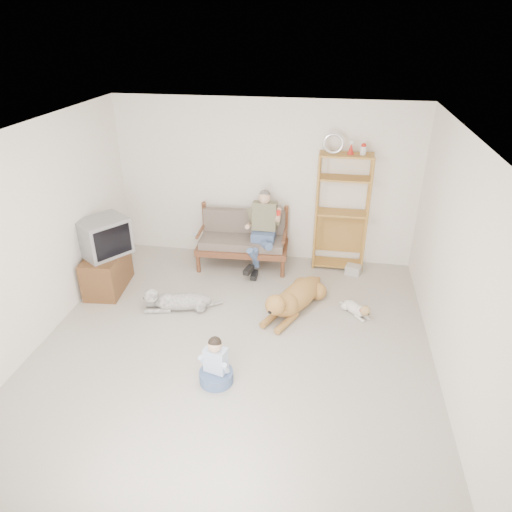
% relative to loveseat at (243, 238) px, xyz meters
% --- Properties ---
extents(floor, '(5.50, 5.50, 0.00)m').
position_rel_loveseat_xyz_m(floor, '(0.30, -2.35, -0.49)').
color(floor, beige).
rests_on(floor, ground).
extents(ceiling, '(5.50, 5.50, 0.00)m').
position_rel_loveseat_xyz_m(ceiling, '(0.30, -2.35, 2.21)').
color(ceiling, silver).
rests_on(ceiling, ground).
extents(wall_back, '(5.00, 0.00, 5.00)m').
position_rel_loveseat_xyz_m(wall_back, '(0.30, 0.40, 0.86)').
color(wall_back, white).
rests_on(wall_back, ground).
extents(wall_front, '(5.00, 0.00, 5.00)m').
position_rel_loveseat_xyz_m(wall_front, '(0.30, -5.10, 0.86)').
color(wall_front, white).
rests_on(wall_front, ground).
extents(wall_left, '(0.00, 5.50, 5.50)m').
position_rel_loveseat_xyz_m(wall_left, '(-2.20, -2.35, 0.86)').
color(wall_left, white).
rests_on(wall_left, ground).
extents(wall_right, '(0.00, 5.50, 5.50)m').
position_rel_loveseat_xyz_m(wall_right, '(2.80, -2.35, 0.86)').
color(wall_right, white).
rests_on(wall_right, ground).
extents(loveseat, '(1.53, 0.76, 0.95)m').
position_rel_loveseat_xyz_m(loveseat, '(0.00, 0.00, 0.00)').
color(loveseat, brown).
rests_on(loveseat, ground).
extents(man, '(0.51, 0.73, 1.19)m').
position_rel_loveseat_xyz_m(man, '(0.34, -0.19, 0.14)').
color(man, '#546B9B').
rests_on(man, loveseat).
extents(etagere, '(0.86, 0.38, 2.25)m').
position_rel_loveseat_xyz_m(etagere, '(1.59, 0.20, 0.51)').
color(etagere, '#B18637').
rests_on(etagere, ground).
extents(book_stack, '(0.28, 0.24, 0.15)m').
position_rel_loveseat_xyz_m(book_stack, '(1.86, -0.05, -0.41)').
color(book_stack, beige).
rests_on(book_stack, ground).
extents(tv_stand, '(0.58, 0.94, 0.60)m').
position_rel_loveseat_xyz_m(tv_stand, '(-1.93, -1.13, -0.19)').
color(tv_stand, brown).
rests_on(tv_stand, ground).
extents(crt_tv, '(0.82, 0.85, 0.56)m').
position_rel_loveseat_xyz_m(crt_tv, '(-1.89, -1.10, 0.39)').
color(crt_tv, gray).
rests_on(crt_tv, tv_stand).
extents(wall_outlet, '(0.12, 0.02, 0.08)m').
position_rel_loveseat_xyz_m(wall_outlet, '(-0.95, 0.38, -0.19)').
color(wall_outlet, white).
rests_on(wall_outlet, ground).
extents(golden_retriever, '(0.85, 1.53, 0.50)m').
position_rel_loveseat_xyz_m(golden_retriever, '(0.98, -1.27, -0.28)').
color(golden_retriever, '#A16D38').
rests_on(golden_retriever, ground).
extents(shaggy_dog, '(1.15, 0.47, 0.35)m').
position_rel_loveseat_xyz_m(shaggy_dog, '(-0.70, -1.52, -0.34)').
color(shaggy_dog, white).
rests_on(shaggy_dog, ground).
extents(terrier, '(0.44, 0.48, 0.23)m').
position_rel_loveseat_xyz_m(terrier, '(1.89, -1.24, -0.39)').
color(terrier, silver).
rests_on(terrier, ground).
extents(child, '(0.40, 0.40, 0.63)m').
position_rel_loveseat_xyz_m(child, '(0.23, -2.87, -0.26)').
color(child, '#546B9B').
rests_on(child, ground).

